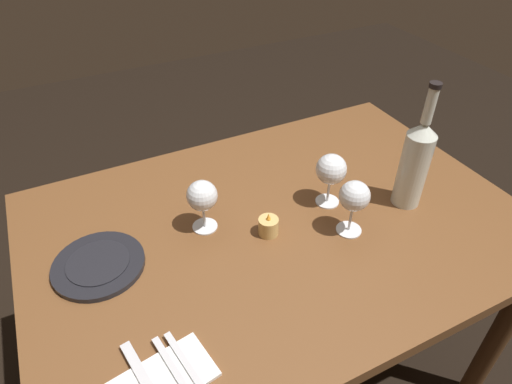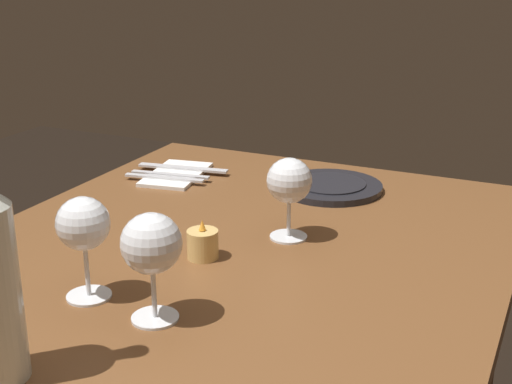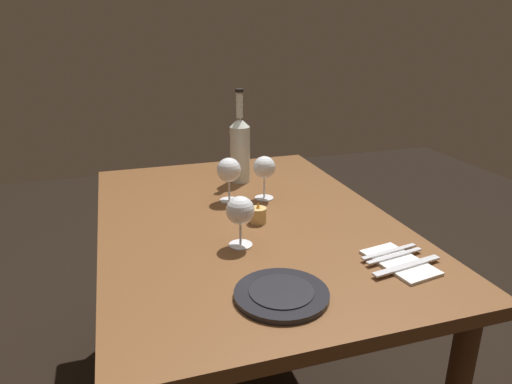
% 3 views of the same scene
% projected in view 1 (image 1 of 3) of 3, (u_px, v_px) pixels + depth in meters
% --- Properties ---
extents(ground_plane, '(6.00, 6.00, 0.00)m').
position_uv_depth(ground_plane, '(272.00, 370.00, 1.64)').
color(ground_plane, black).
extents(dining_table, '(1.30, 0.90, 0.74)m').
position_uv_depth(dining_table, '(278.00, 245.00, 1.24)').
color(dining_table, brown).
rests_on(dining_table, ground).
extents(wine_glass_left, '(0.08, 0.08, 0.15)m').
position_uv_depth(wine_glass_left, '(354.00, 197.00, 1.09)').
color(wine_glass_left, white).
rests_on(wine_glass_left, dining_table).
extents(wine_glass_right, '(0.08, 0.08, 0.15)m').
position_uv_depth(wine_glass_right, '(202.00, 197.00, 1.10)').
color(wine_glass_right, white).
rests_on(wine_glass_right, dining_table).
extents(wine_glass_centre, '(0.08, 0.08, 0.15)m').
position_uv_depth(wine_glass_centre, '(331.00, 170.00, 1.18)').
color(wine_glass_centre, white).
rests_on(wine_glass_centre, dining_table).
extents(wine_bottle, '(0.08, 0.08, 0.36)m').
position_uv_depth(wine_bottle, '(415.00, 162.00, 1.17)').
color(wine_bottle, silver).
rests_on(wine_bottle, dining_table).
extents(votive_candle, '(0.05, 0.05, 0.07)m').
position_uv_depth(votive_candle, '(268.00, 227.00, 1.13)').
color(votive_candle, '#DBB266').
rests_on(votive_candle, dining_table).
extents(dinner_plate, '(0.22, 0.22, 0.02)m').
position_uv_depth(dinner_plate, '(99.00, 265.00, 1.05)').
color(dinner_plate, black).
rests_on(dinner_plate, dining_table).
extents(folded_napkin, '(0.21, 0.14, 0.01)m').
position_uv_depth(folded_napkin, '(163.00, 380.00, 0.83)').
color(folded_napkin, white).
rests_on(folded_napkin, dining_table).
extents(fork_inner, '(0.04, 0.18, 0.00)m').
position_uv_depth(fork_inner, '(176.00, 372.00, 0.83)').
color(fork_inner, silver).
rests_on(fork_inner, folded_napkin).
extents(fork_outer, '(0.04, 0.18, 0.00)m').
position_uv_depth(fork_outer, '(188.00, 367.00, 0.84)').
color(fork_outer, silver).
rests_on(fork_outer, folded_napkin).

